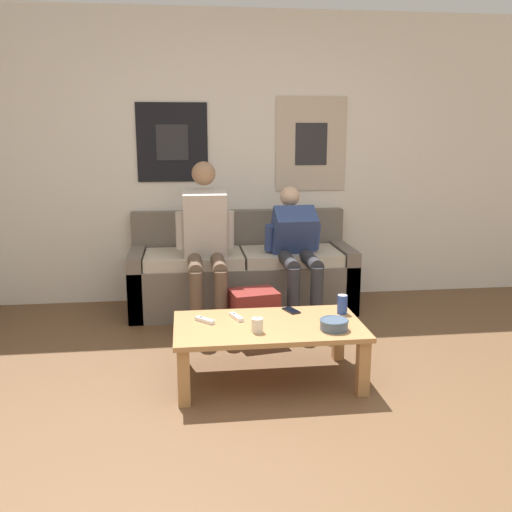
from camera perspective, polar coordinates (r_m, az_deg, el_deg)
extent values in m
plane|color=brown|center=(2.87, 3.14, -19.91)|extent=(18.00, 18.00, 0.00)
cube|color=white|center=(5.18, -2.28, 9.62)|extent=(10.00, 0.05, 2.55)
cube|color=black|center=(5.12, -8.37, 11.17)|extent=(0.62, 0.01, 0.68)
cube|color=#2D2D33|center=(5.12, -8.37, 11.17)|extent=(0.28, 0.01, 0.31)
cube|color=beige|center=(5.25, 5.53, 11.08)|extent=(0.64, 0.01, 0.83)
cube|color=#2D2D33|center=(5.24, 5.55, 11.07)|extent=(0.29, 0.01, 0.37)
cube|color=#70665B|center=(5.21, -1.74, 0.08)|extent=(1.91, 0.13, 0.83)
cube|color=#70665B|center=(4.92, -1.32, -3.12)|extent=(1.91, 0.58, 0.42)
cube|color=#70665B|center=(4.89, -11.79, -2.73)|extent=(0.12, 0.58, 0.54)
cube|color=#70665B|center=(5.07, 8.78, -2.08)|extent=(0.12, 0.58, 0.54)
cube|color=beige|center=(4.83, -6.25, -0.28)|extent=(0.81, 0.54, 0.10)
cube|color=beige|center=(4.91, 3.50, -0.01)|extent=(0.81, 0.54, 0.10)
cube|color=#B27F4C|center=(3.53, 1.24, -7.03)|extent=(1.16, 0.66, 0.03)
cube|color=#B27F4C|center=(3.82, -7.26, -8.56)|extent=(0.07, 0.07, 0.34)
cube|color=#B27F4C|center=(3.95, 8.23, -7.85)|extent=(0.07, 0.07, 0.34)
cube|color=#B27F4C|center=(3.32, -7.24, -11.93)|extent=(0.07, 0.07, 0.34)
cube|color=#B27F4C|center=(3.47, 10.65, -10.91)|extent=(0.07, 0.07, 0.34)
cylinder|color=brown|center=(4.38, -6.10, -0.93)|extent=(0.11, 0.43, 0.11)
cylinder|color=brown|center=(4.23, -5.95, -4.89)|extent=(0.10, 0.10, 0.50)
cube|color=#232328|center=(4.25, -5.85, -8.37)|extent=(0.11, 0.25, 0.05)
cylinder|color=brown|center=(4.39, -3.75, -0.86)|extent=(0.11, 0.43, 0.11)
cylinder|color=brown|center=(4.24, -3.51, -4.81)|extent=(0.10, 0.10, 0.50)
cube|color=#232328|center=(4.26, -3.41, -8.29)|extent=(0.11, 0.25, 0.05)
cube|color=beige|center=(4.59, -5.13, 3.14)|extent=(0.34, 0.32, 0.58)
sphere|color=#9E7556|center=(4.61, -5.26, 8.22)|extent=(0.19, 0.19, 0.19)
cylinder|color=beige|center=(4.59, -7.54, 2.55)|extent=(0.08, 0.11, 0.31)
cylinder|color=beige|center=(4.60, -2.70, 2.67)|extent=(0.08, 0.11, 0.31)
cylinder|color=#2D2D33|center=(4.46, 3.30, -0.62)|extent=(0.11, 0.41, 0.11)
cylinder|color=#2D2D33|center=(4.34, 3.75, -4.43)|extent=(0.10, 0.10, 0.50)
cube|color=#232328|center=(4.35, 3.88, -7.84)|extent=(0.11, 0.25, 0.05)
cylinder|color=#2D2D33|center=(4.50, 5.56, -0.55)|extent=(0.11, 0.41, 0.11)
cylinder|color=#2D2D33|center=(4.37, 6.08, -4.33)|extent=(0.10, 0.10, 0.50)
cube|color=#232328|center=(4.39, 6.21, -7.70)|extent=(0.11, 0.25, 0.05)
cube|color=#33477F|center=(4.74, 3.72, 2.33)|extent=(0.36, 0.41, 0.46)
sphere|color=beige|center=(4.86, 3.40, 5.97)|extent=(0.17, 0.17, 0.17)
cylinder|color=#33477F|center=(4.74, 1.36, 1.83)|extent=(0.08, 0.14, 0.24)
cylinder|color=#33477F|center=(4.81, 5.94, 1.93)|extent=(0.08, 0.14, 0.24)
cube|color=maroon|center=(4.27, -0.24, -5.91)|extent=(0.38, 0.33, 0.37)
cube|color=maroon|center=(4.18, 0.27, -7.51)|extent=(0.25, 0.14, 0.17)
cylinder|color=#475B75|center=(3.45, 7.81, -6.83)|extent=(0.17, 0.17, 0.06)
torus|color=#475B75|center=(3.44, 7.82, -6.41)|extent=(0.17, 0.17, 0.02)
cylinder|color=silver|center=(3.38, 0.13, -6.94)|extent=(0.07, 0.07, 0.08)
cylinder|color=black|center=(3.36, 0.13, -6.16)|extent=(0.00, 0.00, 0.01)
cylinder|color=#28479E|center=(3.74, 8.62, -4.81)|extent=(0.07, 0.07, 0.12)
cylinder|color=silver|center=(3.73, 8.65, -3.90)|extent=(0.06, 0.06, 0.00)
cube|color=white|center=(3.62, -1.98, -6.12)|extent=(0.08, 0.15, 0.02)
cylinder|color=#333842|center=(3.64, -2.20, -5.77)|extent=(0.01, 0.01, 0.00)
cube|color=white|center=(3.57, -5.15, -6.42)|extent=(0.12, 0.13, 0.02)
cylinder|color=#333842|center=(3.59, -5.53, -6.10)|extent=(0.01, 0.01, 0.00)
cube|color=black|center=(3.77, 3.54, -5.46)|extent=(0.11, 0.15, 0.01)
cube|color=black|center=(3.77, 3.54, -5.38)|extent=(0.10, 0.14, 0.00)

